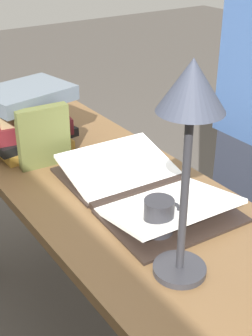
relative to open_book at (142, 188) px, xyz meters
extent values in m
cube|color=brown|center=(0.10, 0.05, -0.04)|extent=(1.53, 0.57, 0.03)
cube|color=brown|center=(0.81, -0.18, -0.42)|extent=(0.06, 0.06, 0.72)
cube|color=black|center=(0.00, 0.00, -0.01)|extent=(0.04, 0.34, 0.02)
cube|color=black|center=(-0.15, 0.01, -0.02)|extent=(0.29, 0.37, 0.01)
cube|color=black|center=(0.15, -0.01, -0.02)|extent=(0.29, 0.37, 0.01)
cube|color=white|center=(-0.14, 0.01, 0.01)|extent=(0.27, 0.35, 0.06)
cube|color=white|center=(0.14, -0.01, 0.01)|extent=(0.27, 0.35, 0.06)
cube|color=#BC8933|center=(0.48, 0.14, 0.00)|extent=(0.21, 0.24, 0.04)
cube|color=black|center=(0.48, 0.14, 0.03)|extent=(0.20, 0.31, 0.03)
cube|color=maroon|center=(0.48, 0.14, 0.07)|extent=(0.23, 0.29, 0.05)
cube|color=tan|center=(0.48, 0.14, 0.13)|extent=(0.19, 0.24, 0.06)
cube|color=slate|center=(0.48, 0.14, 0.18)|extent=(0.26, 0.32, 0.05)
cube|color=brown|center=(0.34, 0.15, 0.08)|extent=(0.05, 0.17, 0.20)
cylinder|color=#2D2D33|center=(-0.33, 0.14, -0.01)|extent=(0.12, 0.12, 0.02)
cylinder|color=#2D2D33|center=(-0.33, 0.14, 0.19)|extent=(0.02, 0.02, 0.38)
cone|color=#333847|center=(-0.33, 0.14, 0.43)|extent=(0.14, 0.14, 0.10)
cylinder|color=#28282D|center=(-0.19, 0.08, 0.03)|extent=(0.08, 0.08, 0.10)
torus|color=#28282D|center=(-0.19, 0.04, 0.03)|extent=(0.01, 0.06, 0.06)
camera|label=1|loc=(-0.96, 0.72, 0.71)|focal=50.00mm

